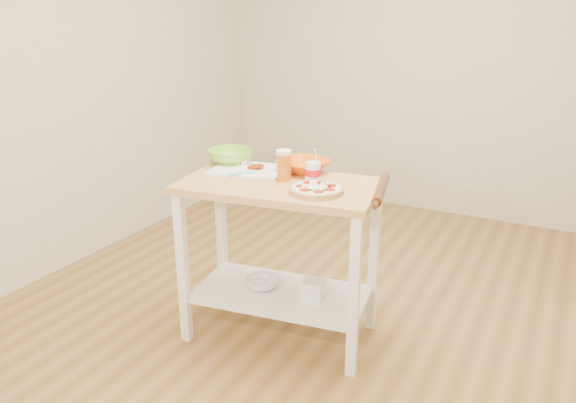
% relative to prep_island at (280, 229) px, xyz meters
% --- Properties ---
extents(room_shell, '(4.04, 4.54, 2.74)m').
position_rel_prep_island_xyz_m(room_shell, '(0.22, 0.20, 0.71)').
color(room_shell, olive).
rests_on(room_shell, ground).
extents(prep_island, '(1.10, 0.70, 0.90)m').
position_rel_prep_island_xyz_m(prep_island, '(0.00, 0.00, 0.00)').
color(prep_island, tan).
rests_on(prep_island, ground).
extents(pizza, '(0.27, 0.27, 0.04)m').
position_rel_prep_island_xyz_m(pizza, '(0.24, -0.06, 0.28)').
color(pizza, tan).
rests_on(pizza, prep_island).
extents(cutting_board, '(0.45, 0.38, 0.04)m').
position_rel_prep_island_xyz_m(cutting_board, '(-0.26, 0.12, 0.27)').
color(cutting_board, white).
rests_on(cutting_board, prep_island).
extents(spatula, '(0.12, 0.12, 0.01)m').
position_rel_prep_island_xyz_m(spatula, '(-0.24, 0.00, 0.28)').
color(spatula, '#44C8C2').
rests_on(spatula, cutting_board).
extents(knife, '(0.27, 0.04, 0.01)m').
position_rel_prep_island_xyz_m(knife, '(-0.44, 0.17, 0.28)').
color(knife, silver).
rests_on(knife, cutting_board).
extents(orange_bowl, '(0.32, 0.32, 0.07)m').
position_rel_prep_island_xyz_m(orange_bowl, '(0.02, 0.24, 0.29)').
color(orange_bowl, '#E05B0A').
rests_on(orange_bowl, prep_island).
extents(green_bowl, '(0.32, 0.32, 0.08)m').
position_rel_prep_island_xyz_m(green_bowl, '(-0.43, 0.20, 0.30)').
color(green_bowl, '#80C735').
rests_on(green_bowl, prep_island).
extents(beer_pint, '(0.08, 0.08, 0.16)m').
position_rel_prep_island_xyz_m(beer_pint, '(-0.00, 0.05, 0.34)').
color(beer_pint, '#D26517').
rests_on(beer_pint, prep_island).
extents(yogurt_tub, '(0.08, 0.08, 0.18)m').
position_rel_prep_island_xyz_m(yogurt_tub, '(0.14, 0.10, 0.31)').
color(yogurt_tub, white).
rests_on(yogurt_tub, prep_island).
extents(rolling_pin, '(0.14, 0.41, 0.05)m').
position_rel_prep_island_xyz_m(rolling_pin, '(0.53, 0.06, 0.28)').
color(rolling_pin, '#5A2F14').
rests_on(rolling_pin, prep_island).
extents(shelf_glass_bowl, '(0.21, 0.21, 0.06)m').
position_rel_prep_island_xyz_m(shelf_glass_bowl, '(-0.12, -0.00, -0.35)').
color(shelf_glass_bowl, silver).
rests_on(shelf_glass_bowl, prep_island).
extents(shelf_bin, '(0.13, 0.13, 0.11)m').
position_rel_prep_island_xyz_m(shelf_bin, '(0.19, 0.01, -0.32)').
color(shelf_bin, white).
rests_on(shelf_bin, prep_island).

